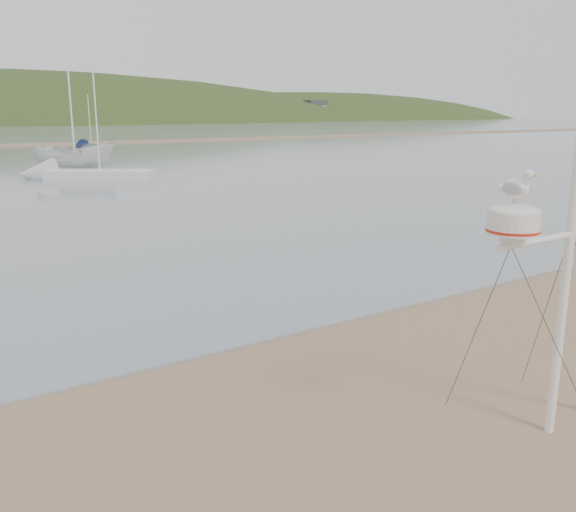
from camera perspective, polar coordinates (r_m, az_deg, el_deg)
mast_rig at (r=7.75m, az=24.13°, el=-6.93°), size 2.28×2.43×5.14m
boat_white at (r=40.62m, az=-19.49°, el=10.84°), size 2.25×2.21×4.91m
sailboat_white_near at (r=36.97m, az=-20.26°, el=7.18°), size 7.28×6.02×7.58m
sailboat_blue_far at (r=66.76m, az=-18.40°, el=9.74°), size 2.11×5.92×5.80m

